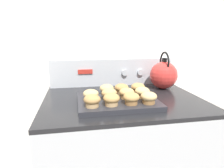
% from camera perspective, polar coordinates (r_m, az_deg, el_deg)
% --- Properties ---
extents(wall_back, '(8.00, 0.05, 2.40)m').
position_cam_1_polar(wall_back, '(1.29, -0.28, 11.75)').
color(wall_back, white).
rests_on(wall_back, ground_plane).
extents(control_panel, '(0.76, 0.07, 0.17)m').
position_cam_1_polar(control_panel, '(1.26, 0.21, 3.45)').
color(control_panel, '#B7BABF').
rests_on(control_panel, stove_range).
extents(muffin_pan, '(0.36, 0.28, 0.02)m').
position_cam_1_polar(muffin_pan, '(0.93, 1.57, -4.94)').
color(muffin_pan, '#28282D').
rests_on(muffin_pan, stove_range).
extents(muffin_r0_c0, '(0.07, 0.07, 0.05)m').
position_cam_1_polar(muffin_r0_c0, '(0.82, -5.71, -4.75)').
color(muffin_r0_c0, tan).
rests_on(muffin_r0_c0, muffin_pan).
extents(muffin_r0_c1, '(0.07, 0.07, 0.05)m').
position_cam_1_polar(muffin_r0_c1, '(0.83, -0.15, -4.40)').
color(muffin_r0_c1, tan).
rests_on(muffin_r0_c1, muffin_pan).
extents(muffin_r0_c2, '(0.07, 0.07, 0.05)m').
position_cam_1_polar(muffin_r0_c2, '(0.85, 5.26, -4.10)').
color(muffin_r0_c2, olive).
rests_on(muffin_r0_c2, muffin_pan).
extents(muffin_r0_c3, '(0.07, 0.07, 0.05)m').
position_cam_1_polar(muffin_r0_c3, '(0.87, 10.46, -3.81)').
color(muffin_r0_c3, olive).
rests_on(muffin_r0_c3, muffin_pan).
extents(muffin_r1_c0, '(0.07, 0.07, 0.05)m').
position_cam_1_polar(muffin_r1_c0, '(0.90, -6.07, -3.11)').
color(muffin_r1_c0, '#A37A4C').
rests_on(muffin_r1_c0, muffin_pan).
extents(muffin_r1_c1, '(0.07, 0.07, 0.05)m').
position_cam_1_polar(muffin_r1_c1, '(0.91, -0.78, -2.85)').
color(muffin_r1_c1, tan).
rests_on(muffin_r1_c1, muffin_pan).
extents(muffin_r1_c2, '(0.07, 0.07, 0.05)m').
position_cam_1_polar(muffin_r1_c2, '(0.92, 4.14, -2.62)').
color(muffin_r1_c2, tan).
rests_on(muffin_r1_c2, muffin_pan).
extents(muffin_r1_c3, '(0.07, 0.07, 0.05)m').
position_cam_1_polar(muffin_r1_c3, '(0.95, 8.64, -2.31)').
color(muffin_r1_c3, olive).
rests_on(muffin_r1_c3, muffin_pan).
extents(muffin_r2_c1, '(0.07, 0.07, 0.05)m').
position_cam_1_polar(muffin_r2_c1, '(0.99, -1.52, -1.51)').
color(muffin_r2_c1, '#A37A4C').
rests_on(muffin_r2_c1, muffin_pan).
extents(muffin_r2_c2, '(0.07, 0.07, 0.05)m').
position_cam_1_polar(muffin_r2_c2, '(1.00, 2.73, -1.31)').
color(muffin_r2_c2, '#A37A4C').
rests_on(muffin_r2_c2, muffin_pan).
extents(muffin_r2_c3, '(0.07, 0.07, 0.05)m').
position_cam_1_polar(muffin_r2_c3, '(1.02, 7.42, -1.07)').
color(muffin_r2_c3, tan).
rests_on(muffin_r2_c3, muffin_pan).
extents(tea_kettle, '(0.16, 0.19, 0.22)m').
position_cam_1_polar(tea_kettle, '(1.21, 14.50, 2.63)').
color(tea_kettle, red).
rests_on(tea_kettle, stove_range).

